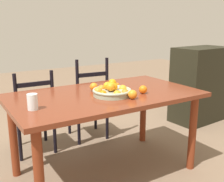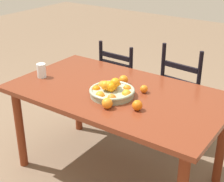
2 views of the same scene
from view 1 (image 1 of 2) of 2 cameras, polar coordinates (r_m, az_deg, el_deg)
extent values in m
plane|color=#79624C|center=(2.77, -1.37, -16.22)|extent=(12.00, 12.00, 0.00)
cube|color=maroon|center=(2.48, -1.47, -0.92)|extent=(1.69, 0.96, 0.04)
cylinder|color=maroon|center=(2.03, -14.82, -16.93)|extent=(0.07, 0.07, 0.74)
cylinder|color=maroon|center=(2.77, 16.29, -8.30)|extent=(0.07, 0.07, 0.74)
cylinder|color=maroon|center=(2.70, -19.69, -9.21)|extent=(0.07, 0.07, 0.74)
cylinder|color=maroon|center=(3.29, 6.45, -4.20)|extent=(0.07, 0.07, 0.74)
cube|color=black|center=(3.39, -5.12, -2.27)|extent=(0.46, 0.46, 0.03)
cylinder|color=black|center=(3.68, -3.44, -4.63)|extent=(0.04, 0.04, 0.43)
cylinder|color=black|center=(3.57, -8.84, -5.42)|extent=(0.04, 0.04, 0.43)
cylinder|color=black|center=(3.37, -1.01, -6.42)|extent=(0.04, 0.04, 0.43)
cylinder|color=black|center=(3.24, -6.87, -7.37)|extent=(0.04, 0.04, 0.43)
cylinder|color=black|center=(3.23, -1.05, 2.12)|extent=(0.04, 0.04, 0.54)
cylinder|color=black|center=(3.09, -7.14, 1.48)|extent=(0.04, 0.04, 0.54)
cube|color=black|center=(3.17, -4.02, 0.93)|extent=(0.33, 0.05, 0.04)
cube|color=black|center=(3.14, -4.06, 3.42)|extent=(0.33, 0.05, 0.04)
cube|color=black|center=(3.13, -16.22, -4.11)|extent=(0.44, 0.44, 0.03)
cylinder|color=black|center=(3.42, -13.71, -6.51)|extent=(0.04, 0.04, 0.44)
cylinder|color=black|center=(3.35, -19.79, -7.43)|extent=(0.04, 0.04, 0.44)
cylinder|color=black|center=(3.09, -11.75, -8.67)|extent=(0.04, 0.04, 0.44)
cylinder|color=black|center=(3.01, -18.49, -9.76)|extent=(0.04, 0.04, 0.44)
cylinder|color=black|center=(2.94, -12.21, -0.18)|extent=(0.04, 0.04, 0.45)
cylinder|color=black|center=(2.86, -19.22, -1.08)|extent=(0.04, 0.04, 0.45)
cube|color=black|center=(2.91, -15.58, -1.83)|extent=(0.33, 0.03, 0.04)
cube|color=black|center=(2.89, -15.69, -0.24)|extent=(0.33, 0.03, 0.04)
cube|color=black|center=(2.87, -15.80, 1.38)|extent=(0.33, 0.03, 0.04)
cube|color=black|center=(4.13, 17.68, 1.26)|extent=(0.82, 0.52, 1.06)
cylinder|color=#95A48B|center=(2.40, 0.00, -0.40)|extent=(0.33, 0.33, 0.05)
torus|color=#95A48B|center=(2.39, 0.00, 0.13)|extent=(0.34, 0.34, 0.02)
sphere|color=orange|center=(2.47, 2.24, 0.42)|extent=(0.07, 0.07, 0.07)
sphere|color=orange|center=(2.51, 0.16, 0.63)|extent=(0.06, 0.06, 0.06)
sphere|color=orange|center=(2.47, -2.17, 0.42)|extent=(0.07, 0.07, 0.07)
sphere|color=orange|center=(2.37, -2.89, -0.14)|extent=(0.08, 0.08, 0.08)
sphere|color=orange|center=(2.30, -1.88, -0.63)|extent=(0.06, 0.06, 0.06)
sphere|color=orange|center=(2.28, 1.12, -0.72)|extent=(0.07, 0.07, 0.07)
sphere|color=orange|center=(2.35, 2.72, -0.35)|extent=(0.06, 0.06, 0.06)
sphere|color=orange|center=(2.40, 0.08, 1.65)|extent=(0.07, 0.07, 0.07)
sphere|color=orange|center=(2.34, -0.30, 0.87)|extent=(0.07, 0.07, 0.07)
sphere|color=orange|center=(2.42, -1.05, 1.07)|extent=(0.07, 0.07, 0.07)
sphere|color=orange|center=(2.37, 0.34, 0.85)|extent=(0.07, 0.07, 0.07)
sphere|color=orange|center=(2.39, -0.12, 0.89)|extent=(0.07, 0.07, 0.07)
sphere|color=orange|center=(2.36, 0.00, 0.93)|extent=(0.07, 0.07, 0.07)
sphere|color=orange|center=(2.38, -0.44, 0.81)|extent=(0.07, 0.07, 0.07)
sphere|color=orange|center=(2.39, -0.39, 1.03)|extent=(0.07, 0.07, 0.07)
sphere|color=orange|center=(2.29, 4.26, -0.71)|extent=(0.08, 0.08, 0.08)
sphere|color=orange|center=(2.63, 0.93, 1.10)|extent=(0.06, 0.06, 0.06)
sphere|color=orange|center=(2.57, -3.77, 0.88)|extent=(0.07, 0.07, 0.07)
sphere|color=orange|center=(2.48, 6.43, 0.31)|extent=(0.07, 0.07, 0.07)
cylinder|color=silver|center=(2.08, -16.10, -2.17)|extent=(0.08, 0.08, 0.12)
camera|label=2|loc=(2.58, 59.24, 18.04)|focal=54.39mm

